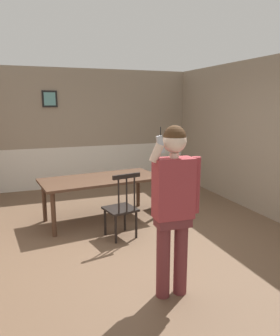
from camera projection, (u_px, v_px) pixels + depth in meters
name	position (u px, v px, depth m)	size (l,w,h in m)	color
ground_plane	(127.00, 237.00, 4.72)	(7.18, 7.18, 0.00)	brown
room_back_partition	(84.00, 131.00, 7.46)	(5.22, 0.17, 2.73)	gray
room_right_partition	(274.00, 139.00, 5.33)	(0.13, 6.52, 2.73)	gray
dining_table	(101.00, 182.00, 5.32)	(2.05, 1.14, 0.73)	#4C3323
chair_near_window	(122.00, 207.00, 4.62)	(0.50, 0.50, 0.99)	black
chair_by_doorway	(170.00, 184.00, 5.96)	(0.52, 0.52, 0.93)	#513823
person_figure	(174.00, 201.00, 3.11)	(0.55, 0.23, 1.75)	brown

